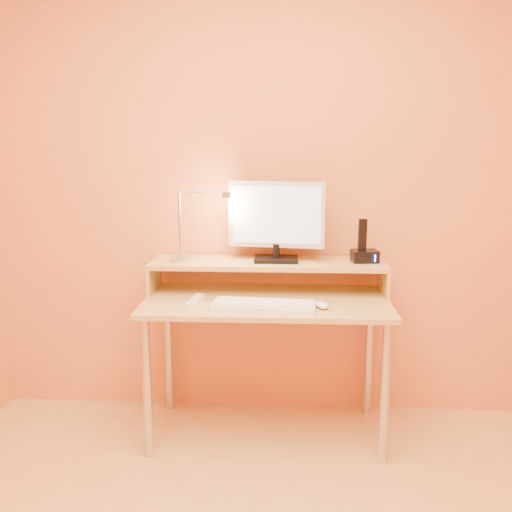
# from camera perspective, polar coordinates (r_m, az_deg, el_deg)

# --- Properties ---
(wall_back) EXTENTS (3.00, 0.04, 2.50)m
(wall_back) POSITION_cam_1_polar(r_m,az_deg,el_deg) (3.02, 1.32, 7.07)
(wall_back) COLOR #C8713A
(wall_back) RESTS_ON floor
(desk_leg_fl) EXTENTS (0.04, 0.04, 0.69)m
(desk_leg_fl) POSITION_cam_1_polar(r_m,az_deg,el_deg) (2.77, -10.86, -12.95)
(desk_leg_fl) COLOR #B8B8BD
(desk_leg_fl) RESTS_ON floor
(desk_leg_fr) EXTENTS (0.04, 0.04, 0.69)m
(desk_leg_fr) POSITION_cam_1_polar(r_m,az_deg,el_deg) (2.74, 12.79, -13.36)
(desk_leg_fr) COLOR #B8B8BD
(desk_leg_fr) RESTS_ON floor
(desk_leg_bl) EXTENTS (0.04, 0.04, 0.69)m
(desk_leg_bl) POSITION_cam_1_polar(r_m,az_deg,el_deg) (3.22, -8.75, -9.29)
(desk_leg_bl) COLOR #B8B8BD
(desk_leg_bl) RESTS_ON floor
(desk_leg_br) EXTENTS (0.04, 0.04, 0.69)m
(desk_leg_br) POSITION_cam_1_polar(r_m,az_deg,el_deg) (3.19, 11.27, -9.58)
(desk_leg_br) COLOR #B8B8BD
(desk_leg_br) RESTS_ON floor
(desk_lower) EXTENTS (1.20, 0.60, 0.02)m
(desk_lower) POSITION_cam_1_polar(r_m,az_deg,el_deg) (2.81, 1.08, -4.58)
(desk_lower) COLOR tan
(desk_lower) RESTS_ON floor
(shelf_riser_left) EXTENTS (0.02, 0.30, 0.14)m
(shelf_riser_left) POSITION_cam_1_polar(r_m,az_deg,el_deg) (3.01, -10.16, -2.08)
(shelf_riser_left) COLOR tan
(shelf_riser_left) RESTS_ON desk_lower
(shelf_riser_right) EXTENTS (0.02, 0.30, 0.14)m
(shelf_riser_right) POSITION_cam_1_polar(r_m,az_deg,el_deg) (2.97, 12.66, -2.34)
(shelf_riser_right) COLOR tan
(shelf_riser_right) RESTS_ON desk_lower
(desk_shelf) EXTENTS (1.20, 0.30, 0.02)m
(desk_shelf) POSITION_cam_1_polar(r_m,az_deg,el_deg) (2.91, 1.19, -0.72)
(desk_shelf) COLOR tan
(desk_shelf) RESTS_ON desk_lower
(monitor_foot) EXTENTS (0.22, 0.16, 0.02)m
(monitor_foot) POSITION_cam_1_polar(r_m,az_deg,el_deg) (2.91, 2.04, -0.32)
(monitor_foot) COLOR black
(monitor_foot) RESTS_ON desk_shelf
(monitor_neck) EXTENTS (0.04, 0.04, 0.07)m
(monitor_neck) POSITION_cam_1_polar(r_m,az_deg,el_deg) (2.90, 2.04, 0.53)
(monitor_neck) COLOR black
(monitor_neck) RESTS_ON monitor_foot
(monitor_panel) EXTENTS (0.49, 0.10, 0.33)m
(monitor_panel) POSITION_cam_1_polar(r_m,az_deg,el_deg) (2.88, 2.07, 4.19)
(monitor_panel) COLOR silver
(monitor_panel) RESTS_ON monitor_neck
(monitor_back) EXTENTS (0.44, 0.07, 0.28)m
(monitor_back) POSITION_cam_1_polar(r_m,az_deg,el_deg) (2.90, 2.08, 4.25)
(monitor_back) COLOR black
(monitor_back) RESTS_ON monitor_panel
(monitor_screen) EXTENTS (0.44, 0.06, 0.29)m
(monitor_screen) POSITION_cam_1_polar(r_m,az_deg,el_deg) (2.86, 2.07, 4.14)
(monitor_screen) COLOR silver
(monitor_screen) RESTS_ON monitor_panel
(lamp_base) EXTENTS (0.10, 0.10, 0.02)m
(lamp_base) POSITION_cam_1_polar(r_m,az_deg,el_deg) (2.92, -7.57, -0.27)
(lamp_base) COLOR #B8B8BD
(lamp_base) RESTS_ON desk_shelf
(lamp_post) EXTENTS (0.01, 0.01, 0.33)m
(lamp_post) POSITION_cam_1_polar(r_m,az_deg,el_deg) (2.89, -7.67, 3.17)
(lamp_post) COLOR #B8B8BD
(lamp_post) RESTS_ON lamp_base
(lamp_arm) EXTENTS (0.24, 0.01, 0.01)m
(lamp_arm) POSITION_cam_1_polar(r_m,az_deg,el_deg) (2.85, -5.37, 6.45)
(lamp_arm) COLOR #B8B8BD
(lamp_arm) RESTS_ON lamp_post
(lamp_head) EXTENTS (0.04, 0.04, 0.03)m
(lamp_head) POSITION_cam_1_polar(r_m,az_deg,el_deg) (2.84, -2.95, 6.15)
(lamp_head) COLOR #B8B8BD
(lamp_head) RESTS_ON lamp_arm
(lamp_bulb) EXTENTS (0.03, 0.03, 0.00)m
(lamp_bulb) POSITION_cam_1_polar(r_m,az_deg,el_deg) (2.84, -2.95, 5.83)
(lamp_bulb) COLOR #FFEAC6
(lamp_bulb) RESTS_ON lamp_head
(phone_dock) EXTENTS (0.14, 0.11, 0.06)m
(phone_dock) POSITION_cam_1_polar(r_m,az_deg,el_deg) (2.93, 10.84, -0.00)
(phone_dock) COLOR black
(phone_dock) RESTS_ON desk_shelf
(phone_handset) EXTENTS (0.04, 0.03, 0.16)m
(phone_handset) POSITION_cam_1_polar(r_m,az_deg,el_deg) (2.91, 10.63, 2.12)
(phone_handset) COLOR black
(phone_handset) RESTS_ON phone_dock
(phone_led) EXTENTS (0.01, 0.00, 0.04)m
(phone_led) POSITION_cam_1_polar(r_m,az_deg,el_deg) (2.89, 11.86, -0.22)
(phone_led) COLOR blue
(phone_led) RESTS_ON phone_dock
(keyboard) EXTENTS (0.49, 0.20, 0.02)m
(keyboard) POSITION_cam_1_polar(r_m,az_deg,el_deg) (2.65, 0.76, -5.03)
(keyboard) COLOR white
(keyboard) RESTS_ON desk_lower
(mouse) EXTENTS (0.07, 0.10, 0.03)m
(mouse) POSITION_cam_1_polar(r_m,az_deg,el_deg) (2.67, 6.65, -4.89)
(mouse) COLOR white
(mouse) RESTS_ON desk_lower
(remote_control) EXTENTS (0.07, 0.18, 0.02)m
(remote_control) POSITION_cam_1_polar(r_m,az_deg,el_deg) (2.76, -6.07, -4.45)
(remote_control) COLOR white
(remote_control) RESTS_ON desk_lower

